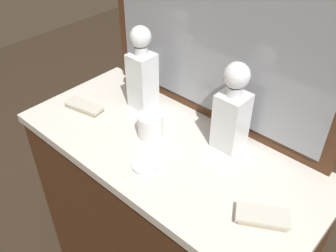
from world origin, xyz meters
TOP-DOWN VIEW (x-y plane):
  - dresser at (0.00, 0.00)m, footprint 1.04×0.48m
  - dresser_mirror at (0.00, 0.22)m, footprint 0.90×0.03m
  - crystal_decanter_left at (-0.22, 0.11)m, footprint 0.08×0.08m
  - crystal_decanter_front at (0.14, 0.14)m, footprint 0.09×0.09m
  - crystal_tumbler_far_right at (-0.08, -0.00)m, footprint 0.09×0.09m
  - silver_brush_front at (-0.36, -0.06)m, footprint 0.15×0.08m
  - silver_brush_left at (0.38, -0.06)m, footprint 0.15×0.12m
  - porcelain_dish at (0.01, -0.12)m, footprint 0.08×0.08m

SIDE VIEW (x-z plane):
  - dresser at x=0.00m, z-range 0.00..0.89m
  - porcelain_dish at x=0.01m, z-range 0.89..0.90m
  - silver_brush_front at x=-0.36m, z-range 0.89..0.91m
  - silver_brush_left at x=0.38m, z-range 0.89..0.91m
  - crystal_tumbler_far_right at x=-0.08m, z-range 0.88..0.96m
  - crystal_decanter_front at x=0.14m, z-range 0.86..1.16m
  - crystal_decanter_left at x=-0.22m, z-range 0.86..1.17m
  - dresser_mirror at x=0.00m, z-range 0.89..1.68m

